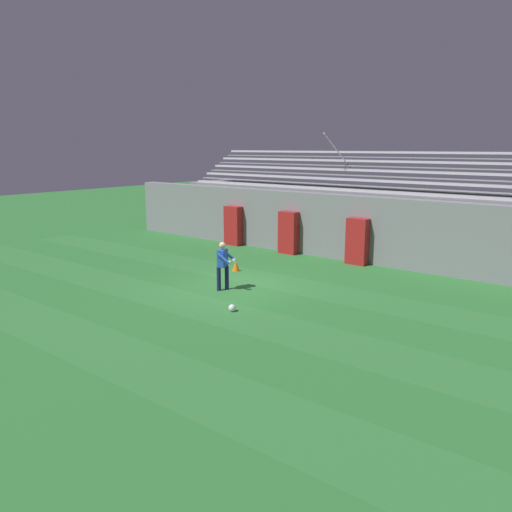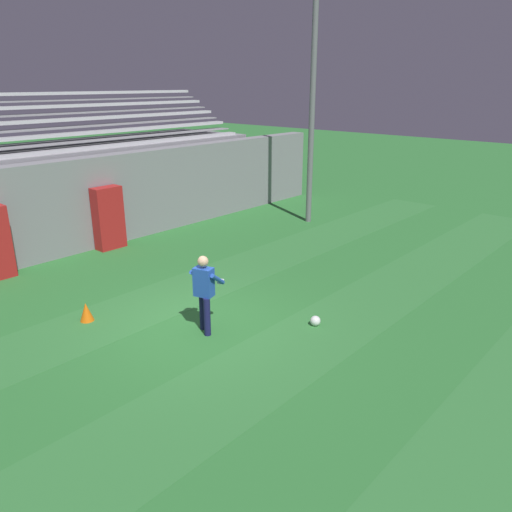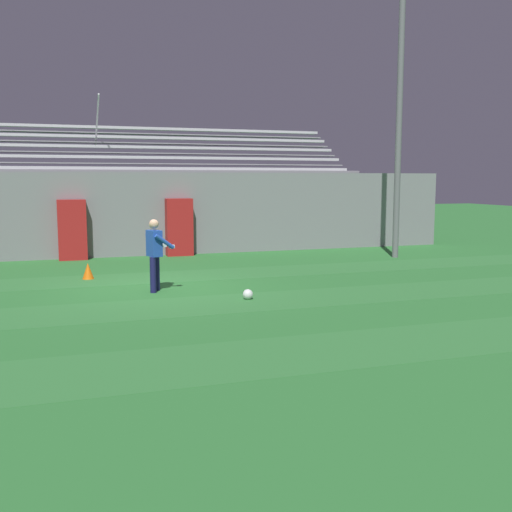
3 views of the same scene
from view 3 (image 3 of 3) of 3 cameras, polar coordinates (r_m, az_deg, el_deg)
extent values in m
plane|color=#2D7533|center=(14.40, -9.44, -3.07)|extent=(80.00, 80.00, 0.00)
cube|color=#337A38|center=(8.68, -3.10, -9.91)|extent=(28.00, 1.90, 0.01)
cube|color=#337A38|center=(12.28, -7.82, -4.83)|extent=(28.00, 1.90, 0.01)
cube|color=#337A38|center=(15.97, -10.35, -2.06)|extent=(28.00, 1.90, 0.01)
cube|color=gray|center=(20.65, -12.37, 3.89)|extent=(24.00, 0.60, 2.80)
cube|color=#B21E1E|center=(20.02, -17.10, 2.39)|extent=(0.89, 0.44, 1.93)
cube|color=#B21E1E|center=(20.39, -7.32, 2.74)|extent=(0.89, 0.44, 1.93)
cube|color=gray|center=(22.98, -13.00, 4.33)|extent=(18.00, 3.90, 2.90)
cube|color=silver|center=(21.36, -12.70, 8.15)|extent=(17.10, 0.36, 0.10)
cube|color=gray|center=(21.16, -12.63, 7.54)|extent=(17.10, 0.60, 0.04)
cube|color=silver|center=(22.07, -12.92, 9.15)|extent=(17.10, 0.36, 0.10)
cube|color=gray|center=(21.86, -12.85, 8.57)|extent=(17.10, 0.60, 0.04)
cube|color=silver|center=(22.78, -13.12, 10.09)|extent=(17.10, 0.36, 0.10)
cube|color=gray|center=(22.57, -13.05, 9.54)|extent=(17.10, 0.60, 0.04)
cube|color=silver|center=(23.50, -13.31, 10.97)|extent=(17.10, 0.36, 0.10)
cube|color=gray|center=(23.29, -13.25, 10.44)|extent=(17.10, 0.60, 0.04)
cube|color=silver|center=(24.23, -13.49, 11.80)|extent=(17.10, 0.36, 0.10)
cube|color=gray|center=(24.01, -13.43, 11.30)|extent=(17.10, 0.60, 0.04)
cylinder|color=silver|center=(22.54, -14.91, 12.24)|extent=(0.06, 2.63, 1.65)
cylinder|color=slate|center=(20.30, 13.46, 12.10)|extent=(0.20, 0.20, 8.67)
cylinder|color=#19194C|center=(14.09, -9.44, -1.60)|extent=(0.17, 0.17, 0.82)
cylinder|color=#19194C|center=(13.81, -9.78, -1.79)|extent=(0.17, 0.17, 0.82)
cube|color=#234CB2|center=(13.86, -9.67, 1.20)|extent=(0.34, 0.43, 0.60)
sphere|color=tan|center=(13.82, -9.71, 3.02)|extent=(0.22, 0.22, 0.22)
cylinder|color=#234CB2|center=(14.13, -9.59, 1.52)|extent=(0.48, 0.23, 0.37)
cylinder|color=#234CB2|center=(13.70, -8.71, 1.36)|extent=(0.48, 0.23, 0.37)
cube|color=silver|center=(14.20, -8.78, 1.04)|extent=(0.14, 0.14, 0.08)
cube|color=silver|center=(13.84, -8.03, 0.89)|extent=(0.14, 0.14, 0.08)
sphere|color=white|center=(12.91, -0.78, -3.67)|extent=(0.22, 0.22, 0.22)
cone|color=orange|center=(16.11, -15.71, -1.39)|extent=(0.30, 0.30, 0.42)
camera|label=1|loc=(13.43, 66.96, 12.60)|focal=35.00mm
camera|label=2|loc=(8.17, -52.34, 21.30)|focal=35.00mm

